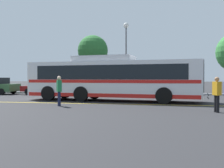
{
  "coord_description": "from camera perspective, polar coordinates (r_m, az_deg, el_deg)",
  "views": [
    {
      "loc": [
        3.71,
        -17.79,
        1.53
      ],
      "look_at": [
        0.59,
        -0.29,
        1.14
      ],
      "focal_mm": 42.0,
      "sensor_mm": 36.0,
      "label": 1
    }
  ],
  "objects": [
    {
      "name": "ground_plane",
      "position": [
        18.23,
        -1.66,
        -3.56
      ],
      "size": [
        220.0,
        220.0,
        0.0
      ],
      "primitive_type": "plane",
      "color": "#262628"
    },
    {
      "name": "lane_strip_0",
      "position": [
        15.69,
        -1.41,
        -4.33
      ],
      "size": [
        31.69,
        0.2,
        0.01
      ],
      "primitive_type": "cube",
      "rotation": [
        0.0,
        0.0,
        1.57
      ],
      "color": "gold",
      "rests_on": "ground_plane"
    },
    {
      "name": "curb_strip",
      "position": [
        24.95,
        2.91,
        -2.1
      ],
      "size": [
        39.69,
        0.36,
        0.15
      ],
      "primitive_type": "cube",
      "color": "#99999E",
      "rests_on": "ground_plane"
    },
    {
      "name": "transit_bus",
      "position": [
        17.78,
        -0.06,
        1.25
      ],
      "size": [
        12.19,
        4.0,
        3.04
      ],
      "rotation": [
        0.0,
        0.0,
        -1.7
      ],
      "color": "silver",
      "rests_on": "ground_plane"
    },
    {
      "name": "parked_car_1",
      "position": [
        25.3,
        -14.39,
        -0.74
      ],
      "size": [
        4.31,
        1.91,
        1.31
      ],
      "rotation": [
        0.0,
        0.0,
        -1.61
      ],
      "color": "maroon",
      "rests_on": "ground_plane"
    },
    {
      "name": "parked_car_2",
      "position": [
        23.56,
        -2.44,
        -0.69
      ],
      "size": [
        4.11,
        2.02,
        1.45
      ],
      "rotation": [
        0.0,
        0.0,
        1.59
      ],
      "color": "black",
      "rests_on": "ground_plane"
    },
    {
      "name": "parked_car_3",
      "position": [
        22.67,
        10.47,
        -0.77
      ],
      "size": [
        4.09,
        1.85,
        1.46
      ],
      "rotation": [
        0.0,
        0.0,
        -1.55
      ],
      "color": "silver",
      "rests_on": "ground_plane"
    },
    {
      "name": "pedestrian_0",
      "position": [
        14.67,
        -11.44,
        -1.1
      ],
      "size": [
        0.41,
        0.47,
        1.65
      ],
      "rotation": [
        0.0,
        0.0,
        5.27
      ],
      "color": "#191E38",
      "rests_on": "ground_plane"
    },
    {
      "name": "pedestrian_1",
      "position": [
        12.62,
        21.86,
        -1.7
      ],
      "size": [
        0.34,
        0.47,
        1.59
      ],
      "rotation": [
        0.0,
        0.0,
        1.89
      ],
      "color": "black",
      "rests_on": "ground_plane"
    },
    {
      "name": "street_lamp",
      "position": [
        26.52,
        3.09,
        9.14
      ],
      "size": [
        0.53,
        0.53,
        7.08
      ],
      "color": "#59595E",
      "rests_on": "ground_plane"
    },
    {
      "name": "tree_1",
      "position": [
        28.76,
        -4.19,
        7.28
      ],
      "size": [
        3.27,
        3.27,
        6.21
      ],
      "color": "#513823",
      "rests_on": "ground_plane"
    }
  ]
}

